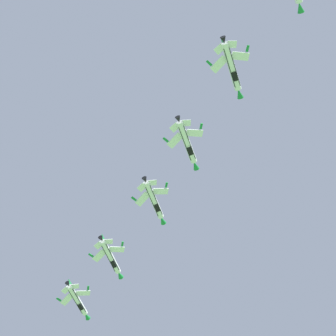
{
  "coord_description": "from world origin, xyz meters",
  "views": [
    {
      "loc": [
        2.29,
        -0.83,
        1.59
      ],
      "look_at": [
        -22.61,
        72.61,
        124.48
      ],
      "focal_mm": 59.96,
      "sensor_mm": 36.0,
      "label": 1
    }
  ],
  "objects_px": {
    "fighter_jet_left_outer": "(187,143)",
    "fighter_jet_right_wing": "(154,201)",
    "fighter_jet_left_wing": "(111,257)",
    "fighter_jet_right_outer": "(232,68)",
    "fighter_jet_lead": "(78,301)"
  },
  "relations": [
    {
      "from": "fighter_jet_left_outer",
      "to": "fighter_jet_right_wing",
      "type": "bearing_deg",
      "value": 133.89
    },
    {
      "from": "fighter_jet_lead",
      "to": "fighter_jet_left_outer",
      "type": "height_order",
      "value": "fighter_jet_left_outer"
    },
    {
      "from": "fighter_jet_right_wing",
      "to": "fighter_jet_lead",
      "type": "bearing_deg",
      "value": 141.82
    },
    {
      "from": "fighter_jet_left_wing",
      "to": "fighter_jet_right_wing",
      "type": "distance_m",
      "value": 21.99
    },
    {
      "from": "fighter_jet_left_outer",
      "to": "fighter_jet_lead",
      "type": "bearing_deg",
      "value": 139.29
    },
    {
      "from": "fighter_jet_lead",
      "to": "fighter_jet_right_wing",
      "type": "xyz_separation_m",
      "value": [
        33.67,
        -26.35,
        1.63
      ]
    },
    {
      "from": "fighter_jet_lead",
      "to": "fighter_jet_left_wing",
      "type": "relative_size",
      "value": 1.0
    },
    {
      "from": "fighter_jet_lead",
      "to": "fighter_jet_right_outer",
      "type": "distance_m",
      "value": 84.98
    },
    {
      "from": "fighter_jet_left_outer",
      "to": "fighter_jet_left_wing",
      "type": "bearing_deg",
      "value": 138.75
    },
    {
      "from": "fighter_jet_left_wing",
      "to": "fighter_jet_left_outer",
      "type": "relative_size",
      "value": 1.0
    },
    {
      "from": "fighter_jet_lead",
      "to": "fighter_jet_right_wing",
      "type": "relative_size",
      "value": 1.0
    },
    {
      "from": "fighter_jet_left_wing",
      "to": "fighter_jet_right_outer",
      "type": "height_order",
      "value": "fighter_jet_right_outer"
    },
    {
      "from": "fighter_jet_left_wing",
      "to": "fighter_jet_left_outer",
      "type": "bearing_deg",
      "value": -41.25
    },
    {
      "from": "fighter_jet_left_wing",
      "to": "fighter_jet_right_wing",
      "type": "height_order",
      "value": "fighter_jet_right_wing"
    },
    {
      "from": "fighter_jet_left_wing",
      "to": "fighter_jet_right_outer",
      "type": "bearing_deg",
      "value": -42.4
    }
  ]
}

